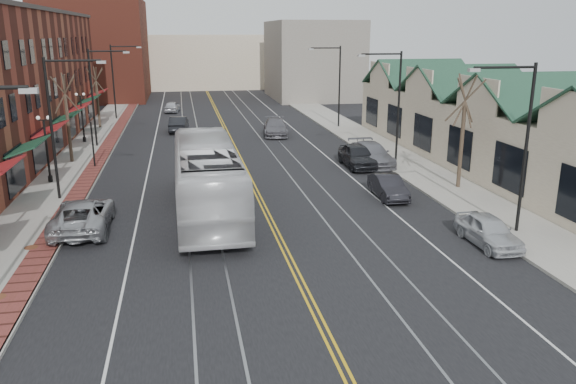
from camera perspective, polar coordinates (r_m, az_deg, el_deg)
name	(u,v)px	position (r m, az deg, el deg)	size (l,w,h in m)	color
ground	(315,312)	(20.12, 2.79, -12.12)	(160.00, 160.00, 0.00)	black
sidewalk_left	(64,182)	(39.19, -21.81, 0.92)	(4.00, 120.00, 0.15)	gray
sidewalk_right	(412,166)	(41.70, 12.51, 2.55)	(4.00, 120.00, 0.15)	gray
building_right	(491,133)	(43.97, 19.94, 5.62)	(8.00, 36.00, 4.60)	#C0AD93
backdrop_left	(96,50)	(88.07, -18.94, 13.51)	(14.00, 18.00, 14.00)	maroon
backdrop_mid	(204,61)	(102.45, -8.56, 13.00)	(22.00, 14.00, 9.00)	#C0AD93
backdrop_right	(313,60)	(84.56, 2.51, 13.25)	(12.00, 16.00, 11.00)	slate
streetlight_l_1	(58,114)	(34.22, -22.29, 7.32)	(3.33, 0.25, 8.00)	black
streetlight_l_2	(97,88)	(49.91, -18.81, 10.01)	(3.33, 0.25, 8.00)	black
streetlight_l_3	(117,74)	(65.75, -16.99, 11.40)	(3.33, 0.25, 8.00)	black
streetlight_r_0	(519,132)	(28.17, 22.43, 5.68)	(3.33, 0.25, 8.00)	black
streetlight_r_1	(393,95)	(42.35, 10.65, 9.66)	(3.33, 0.25, 8.00)	black
streetlight_r_2	(335,78)	(57.49, 4.83, 11.47)	(3.33, 0.25, 8.00)	black
lamppost_l_2	(47,151)	(38.90, -23.28, 3.89)	(0.84, 0.28, 4.27)	black
lamppost_l_3	(82,119)	(52.46, -20.16, 7.02)	(0.84, 0.28, 4.27)	black
tree_left_near	(67,116)	(44.43, -21.51, 7.15)	(1.78, 1.37, 6.48)	#382B21
tree_left_far	(97,96)	(60.14, -18.81, 9.21)	(1.66, 1.28, 6.02)	#382B21
tree_right_mid	(463,130)	(35.90, 17.33, 6.07)	(1.90, 1.46, 6.93)	#382B21
manhole_far	(31,247)	(27.79, -24.63, -5.13)	(0.60, 0.60, 0.02)	#592D19
traffic_signal	(92,136)	(42.33, -19.29, 5.38)	(0.18, 0.15, 3.80)	black
transit_bus	(207,178)	(30.33, -8.21, 1.40)	(3.25, 13.87, 3.86)	silver
parked_suv	(83,215)	(29.41, -20.13, -2.21)	(2.62, 5.69, 1.58)	#9FA2A6
parked_car_a	(488,231)	(27.35, 19.69, -3.71)	(1.66, 4.12, 1.40)	silver
parked_car_b	(388,187)	(33.61, 10.13, 0.53)	(1.43, 4.09, 1.35)	black
parked_car_c	(371,154)	(41.76, 8.46, 3.82)	(2.28, 5.60, 1.63)	slate
parked_car_d	(358,156)	(41.00, 7.08, 3.68)	(1.98, 4.92, 1.68)	black
distant_car_left	(179,124)	(56.52, -11.04, 6.79)	(1.60, 4.60, 1.52)	black
distant_car_right	(275,127)	(53.51, -1.28, 6.61)	(2.20, 5.42, 1.57)	slate
distant_car_far	(172,107)	(70.69, -11.68, 8.48)	(1.60, 3.97, 1.35)	#B9BAC1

